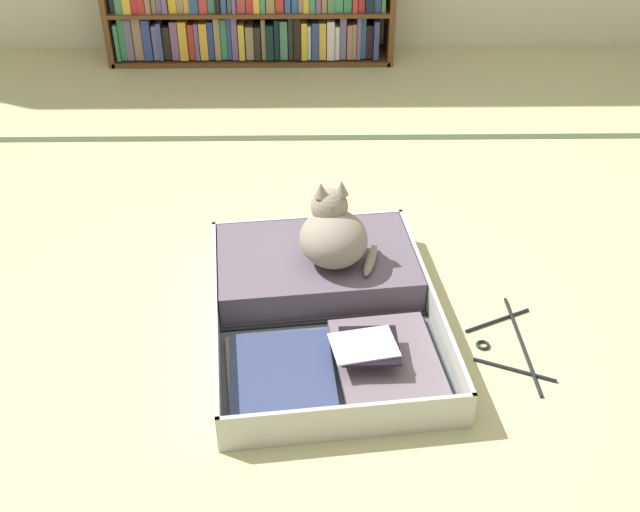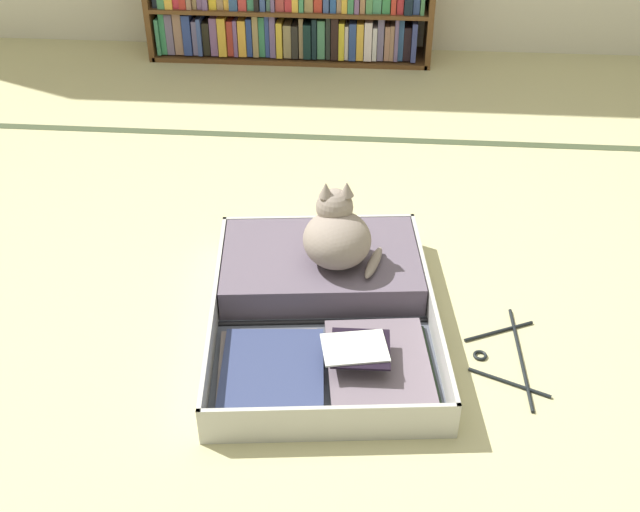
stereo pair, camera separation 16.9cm
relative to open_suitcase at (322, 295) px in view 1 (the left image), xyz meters
The scene contains 5 objects.
ground_plane 0.09m from the open_suitcase, 72.08° to the right, with size 10.00×10.00×0.00m, color #C3BC86.
tatami_border 1.18m from the open_suitcase, 88.78° to the left, with size 4.80×0.05×0.00m.
open_suitcase is the anchor object (origin of this frame).
black_cat 0.19m from the open_suitcase, 69.66° to the left, with size 0.27×0.26×0.26m.
clothes_hanger 0.58m from the open_suitcase, 18.89° to the right, with size 0.22×0.42×0.01m.
Camera 1 is at (-0.06, -1.75, 1.49)m, focal length 42.27 mm.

